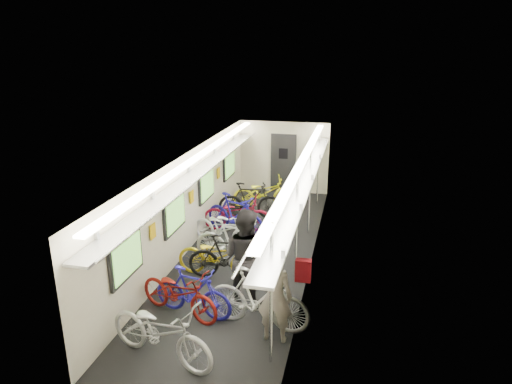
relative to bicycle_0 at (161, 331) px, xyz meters
The scene contains 16 objects.
train_car_shell 4.96m from the bicycle_0, 88.99° to the left, with size 10.00×10.00×10.00m.
bicycle_0 is the anchor object (origin of this frame).
bicycle_1 1.31m from the bicycle_0, 87.79° to the left, with size 0.45×1.59×0.96m, color #221CAA.
bicycle_2 1.28m from the bicycle_0, 99.02° to the left, with size 0.61×1.76×0.93m, color maroon.
bicycle_3 2.81m from the bicycle_0, 84.12° to the left, with size 0.48×1.71×1.02m, color black.
bicycle_4 2.86m from the bicycle_0, 89.04° to the left, with size 0.63×1.80×0.95m, color gold.
bicycle_5 3.39m from the bicycle_0, 85.01° to the left, with size 0.55×1.94×1.16m, color silver.
bicycle_6 4.32m from the bicycle_0, 93.54° to the left, with size 0.64×1.84×0.97m, color silver.
bicycle_7 5.11m from the bicycle_0, 91.91° to the left, with size 0.53×1.87×1.12m, color #1D1891.
bicycle_8 5.41m from the bicycle_0, 92.10° to the left, with size 0.64×1.84×0.97m, color maroon.
bicycle_9 6.35m from the bicycle_0, 90.61° to the left, with size 0.51×1.82×1.09m, color black.
bicycle_10 7.35m from the bicycle_0, 89.03° to the left, with size 0.66×1.88×0.99m, color #F8F317.
bicycle_11 1.77m from the bicycle_0, 42.56° to the left, with size 0.53×1.89×1.14m, color #B9BABB.
passenger_near 1.90m from the bicycle_0, 28.96° to the left, with size 0.59×0.39×1.62m, color gray.
passenger_mid 2.21m from the bicycle_0, 66.24° to the left, with size 0.93×0.73×1.92m, color black.
backpack 2.46m from the bicycle_0, 27.01° to the left, with size 0.26×0.14×0.38m, color #AC111A.
Camera 1 is at (2.35, -9.76, 4.81)m, focal length 32.00 mm.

